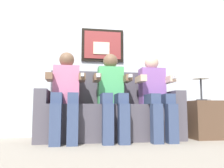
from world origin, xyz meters
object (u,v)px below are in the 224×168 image
person_on_right (155,92)px  table_lamp (201,75)px  person_in_middle (112,92)px  spare_remote_on_table (209,100)px  side_table_right (204,120)px  person_on_left (66,91)px  couch (110,115)px

person_on_right → table_lamp: bearing=4.8°
person_in_middle → spare_remote_on_table: 1.33m
side_table_right → table_lamp: 0.61m
side_table_right → spare_remote_on_table: (0.06, -0.04, 0.26)m
person_on_right → spare_remote_on_table: size_ratio=8.54×
person_on_left → table_lamp: bearing=1.8°
table_lamp → spare_remote_on_table: size_ratio=3.54×
couch → person_on_left: person_on_left is taller
couch → person_on_right: person_on_right is taller
person_on_right → spare_remote_on_table: (0.76, 0.02, -0.10)m
couch → person_on_right: 0.66m
person_on_right → table_lamp: 0.72m
person_in_middle → spare_remote_on_table: bearing=0.8°
table_lamp → spare_remote_on_table: 0.36m
couch → side_table_right: 1.27m
couch → spare_remote_on_table: bearing=-6.4°
person_on_left → side_table_right: (1.82, 0.06, -0.36)m
couch → person_on_right: (0.56, -0.17, 0.29)m
person_in_middle → table_lamp: person_in_middle is taller
table_lamp → person_in_middle: bearing=-177.4°
person_in_middle → spare_remote_on_table: size_ratio=8.54×
person_in_middle → person_on_left: bearing=180.0°
person_in_middle → table_lamp: bearing=2.6°
person_on_right → table_lamp: (0.67, 0.06, 0.25)m
couch → side_table_right: (1.26, -0.11, -0.06)m
person_on_left → person_in_middle: size_ratio=1.00×
person_in_middle → person_on_right: (0.56, 0.00, -0.00)m
person_in_middle → side_table_right: person_in_middle is taller
table_lamp → spare_remote_on_table: table_lamp is taller
person_on_left → side_table_right: 1.86m
side_table_right → person_in_middle: bearing=-177.2°
person_on_left → spare_remote_on_table: bearing=0.5°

